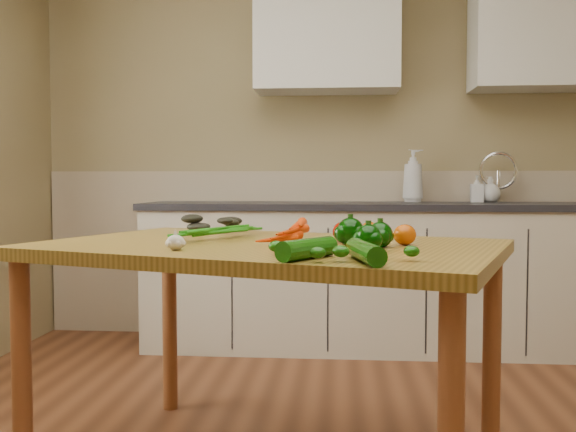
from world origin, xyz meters
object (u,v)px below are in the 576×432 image
(garlic_bulb, at_px, (176,243))
(tomato_a, at_px, (344,232))
(soap_bottle_c, at_px, (490,189))
(pepper_c, at_px, (368,238))
(soap_bottle_b, at_px, (477,189))
(tomato_c, at_px, (405,235))
(zucchini_a, at_px, (365,252))
(pepper_b, at_px, (380,235))
(tomato_b, at_px, (370,231))
(zucchini_b, at_px, (307,249))
(table, at_px, (267,269))
(pepper_a, at_px, (350,232))
(leafy_greens, at_px, (212,220))
(carrot_bunch, at_px, (267,230))
(soap_bottle_a, at_px, (413,176))

(garlic_bulb, height_order, tomato_a, tomato_a)
(soap_bottle_c, relative_size, pepper_c, 2.02)
(soap_bottle_b, distance_m, tomato_c, 2.10)
(zucchini_a, bearing_deg, garlic_bulb, 156.65)
(soap_bottle_b, distance_m, pepper_b, 2.20)
(garlic_bulb, distance_m, pepper_c, 0.59)
(tomato_b, distance_m, zucchini_b, 0.61)
(table, xyz_separation_m, pepper_a, (0.28, -0.07, 0.14))
(pepper_a, height_order, tomato_c, pepper_a)
(tomato_c, bearing_deg, table, 175.14)
(leafy_greens, relative_size, zucchini_a, 0.87)
(garlic_bulb, relative_size, pepper_b, 0.69)
(pepper_c, bearing_deg, zucchini_a, -94.15)
(zucchini_b, bearing_deg, garlic_bulb, 155.15)
(tomato_a, bearing_deg, pepper_b, -56.21)
(table, relative_size, soap_bottle_b, 10.33)
(carrot_bunch, xyz_separation_m, zucchini_b, (0.17, -0.53, -0.01))
(pepper_c, relative_size, zucchini_a, 0.32)
(tomato_b, relative_size, zucchini_b, 0.34)
(soap_bottle_c, relative_size, zucchini_b, 0.75)
(pepper_c, bearing_deg, soap_bottle_a, 80.35)
(carrot_bunch, relative_size, garlic_bulb, 5.06)
(soap_bottle_b, height_order, pepper_c, soap_bottle_b)
(tomato_b, bearing_deg, pepper_b, -85.01)
(leafy_greens, height_order, pepper_a, leafy_greens)
(soap_bottle_b, height_order, soap_bottle_c, soap_bottle_b)
(soap_bottle_b, relative_size, leafy_greens, 0.78)
(pepper_c, bearing_deg, carrot_bunch, 137.94)
(tomato_c, bearing_deg, pepper_a, -169.37)
(table, xyz_separation_m, garlic_bulb, (-0.25, -0.26, 0.11))
(table, bearing_deg, leafy_greens, 142.87)
(pepper_b, height_order, tomato_b, pepper_b)
(table, bearing_deg, zucchini_b, -51.03)
(table, relative_size, pepper_b, 21.83)
(tomato_c, bearing_deg, soap_bottle_c, 70.07)
(soap_bottle_b, relative_size, zucchini_b, 0.79)
(tomato_a, bearing_deg, leafy_greens, 145.59)
(soap_bottle_a, height_order, tomato_c, soap_bottle_a)
(carrot_bunch, relative_size, tomato_c, 3.75)
(soap_bottle_b, relative_size, pepper_b, 2.11)
(leafy_greens, xyz_separation_m, tomato_c, (0.74, -0.46, -0.02))
(soap_bottle_b, relative_size, pepper_c, 2.14)
(pepper_a, bearing_deg, tomato_a, 99.59)
(table, relative_size, garlic_bulb, 31.48)
(leafy_greens, xyz_separation_m, tomato_b, (0.63, -0.29, -0.02))
(carrot_bunch, height_order, zucchini_a, carrot_bunch)
(tomato_c, bearing_deg, leafy_greens, 148.18)
(soap_bottle_c, bearing_deg, pepper_a, -51.09)
(pepper_c, height_order, zucchini_a, pepper_c)
(garlic_bulb, xyz_separation_m, tomato_c, (0.72, 0.22, 0.01))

